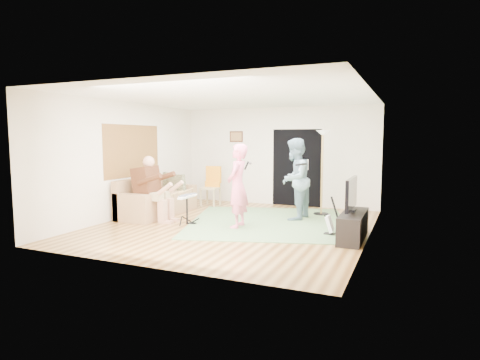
{
  "coord_description": "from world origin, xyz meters",
  "views": [
    {
      "loc": [
        3.45,
        -7.64,
        1.86
      ],
      "look_at": [
        0.03,
        0.3,
        0.95
      ],
      "focal_mm": 30.0,
      "sensor_mm": 36.0,
      "label": 1
    }
  ],
  "objects_px": {
    "dining_chair": "(211,192)",
    "television": "(351,194)",
    "sofa": "(155,202)",
    "tv_cabinet": "(353,226)",
    "guitarist": "(295,179)",
    "torchiere_lamp": "(322,157)",
    "drum_kit": "(187,211)",
    "guitar_spare": "(330,224)",
    "singer": "(238,186)"
  },
  "relations": [
    {
      "from": "sofa",
      "to": "tv_cabinet",
      "type": "distance_m",
      "value": 4.84
    },
    {
      "from": "guitarist",
      "to": "guitar_spare",
      "type": "bearing_deg",
      "value": 48.47
    },
    {
      "from": "drum_kit",
      "to": "television",
      "type": "relative_size",
      "value": 0.6
    },
    {
      "from": "guitarist",
      "to": "tv_cabinet",
      "type": "xyz_separation_m",
      "value": [
        1.49,
        -1.33,
        -0.68
      ]
    },
    {
      "from": "singer",
      "to": "guitarist",
      "type": "distance_m",
      "value": 1.54
    },
    {
      "from": "sofa",
      "to": "tv_cabinet",
      "type": "bearing_deg",
      "value": -7.02
    },
    {
      "from": "singer",
      "to": "dining_chair",
      "type": "bearing_deg",
      "value": -145.8
    },
    {
      "from": "guitar_spare",
      "to": "dining_chair",
      "type": "bearing_deg",
      "value": 150.65
    },
    {
      "from": "television",
      "to": "guitar_spare",
      "type": "bearing_deg",
      "value": 155.92
    },
    {
      "from": "dining_chair",
      "to": "tv_cabinet",
      "type": "relative_size",
      "value": 0.78
    },
    {
      "from": "sofa",
      "to": "dining_chair",
      "type": "distance_m",
      "value": 1.78
    },
    {
      "from": "singer",
      "to": "tv_cabinet",
      "type": "distance_m",
      "value": 2.43
    },
    {
      "from": "dining_chair",
      "to": "television",
      "type": "distance_m",
      "value": 4.64
    },
    {
      "from": "singer",
      "to": "guitar_spare",
      "type": "relative_size",
      "value": 2.32
    },
    {
      "from": "singer",
      "to": "torchiere_lamp",
      "type": "height_order",
      "value": "torchiere_lamp"
    },
    {
      "from": "guitarist",
      "to": "television",
      "type": "distance_m",
      "value": 1.96
    },
    {
      "from": "guitarist",
      "to": "television",
      "type": "relative_size",
      "value": 1.7
    },
    {
      "from": "sofa",
      "to": "television",
      "type": "distance_m",
      "value": 4.82
    },
    {
      "from": "guitarist",
      "to": "torchiere_lamp",
      "type": "relative_size",
      "value": 0.91
    },
    {
      "from": "drum_kit",
      "to": "torchiere_lamp",
      "type": "relative_size",
      "value": 0.32
    },
    {
      "from": "singer",
      "to": "torchiere_lamp",
      "type": "relative_size",
      "value": 0.85
    },
    {
      "from": "guitar_spare",
      "to": "sofa",
      "type": "bearing_deg",
      "value": 174.61
    },
    {
      "from": "guitarist",
      "to": "tv_cabinet",
      "type": "distance_m",
      "value": 2.11
    },
    {
      "from": "dining_chair",
      "to": "drum_kit",
      "type": "bearing_deg",
      "value": -76.81
    },
    {
      "from": "singer",
      "to": "guitar_spare",
      "type": "bearing_deg",
      "value": 89.09
    },
    {
      "from": "singer",
      "to": "dining_chair",
      "type": "distance_m",
      "value": 2.83
    },
    {
      "from": "torchiere_lamp",
      "to": "tv_cabinet",
      "type": "distance_m",
      "value": 2.65
    },
    {
      "from": "sofa",
      "to": "guitar_spare",
      "type": "relative_size",
      "value": 2.98
    },
    {
      "from": "singer",
      "to": "television",
      "type": "height_order",
      "value": "singer"
    },
    {
      "from": "dining_chair",
      "to": "tv_cabinet",
      "type": "height_order",
      "value": "dining_chair"
    },
    {
      "from": "dining_chair",
      "to": "television",
      "type": "relative_size",
      "value": 0.99
    },
    {
      "from": "television",
      "to": "guitarist",
      "type": "bearing_deg",
      "value": 137.27
    },
    {
      "from": "singer",
      "to": "guitar_spare",
      "type": "distance_m",
      "value": 2.01
    },
    {
      "from": "dining_chair",
      "to": "television",
      "type": "xyz_separation_m",
      "value": [
        4.05,
        -2.23,
        0.46
      ]
    },
    {
      "from": "drum_kit",
      "to": "singer",
      "type": "height_order",
      "value": "singer"
    },
    {
      "from": "drum_kit",
      "to": "dining_chair",
      "type": "bearing_deg",
      "value": 104.66
    },
    {
      "from": "guitar_spare",
      "to": "dining_chair",
      "type": "height_order",
      "value": "dining_chair"
    },
    {
      "from": "dining_chair",
      "to": "tv_cabinet",
      "type": "distance_m",
      "value": 4.67
    },
    {
      "from": "sofa",
      "to": "tv_cabinet",
      "type": "relative_size",
      "value": 1.6
    },
    {
      "from": "sofa",
      "to": "tv_cabinet",
      "type": "height_order",
      "value": "sofa"
    },
    {
      "from": "drum_kit",
      "to": "tv_cabinet",
      "type": "relative_size",
      "value": 0.47
    },
    {
      "from": "television",
      "to": "singer",
      "type": "bearing_deg",
      "value": 178.56
    },
    {
      "from": "guitarist",
      "to": "television",
      "type": "xyz_separation_m",
      "value": [
        1.44,
        -1.33,
        -0.08
      ]
    },
    {
      "from": "dining_chair",
      "to": "tv_cabinet",
      "type": "bearing_deg",
      "value": -30.01
    },
    {
      "from": "guitar_spare",
      "to": "torchiere_lamp",
      "type": "height_order",
      "value": "torchiere_lamp"
    },
    {
      "from": "tv_cabinet",
      "to": "sofa",
      "type": "bearing_deg",
      "value": 172.98
    },
    {
      "from": "guitar_spare",
      "to": "torchiere_lamp",
      "type": "xyz_separation_m",
      "value": [
        -0.59,
        1.96,
        1.19
      ]
    },
    {
      "from": "sofa",
      "to": "guitarist",
      "type": "xyz_separation_m",
      "value": [
        3.31,
        0.74,
        0.63
      ]
    },
    {
      "from": "dining_chair",
      "to": "sofa",
      "type": "bearing_deg",
      "value": -114.64
    },
    {
      "from": "sofa",
      "to": "dining_chair",
      "type": "height_order",
      "value": "dining_chair"
    }
  ]
}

